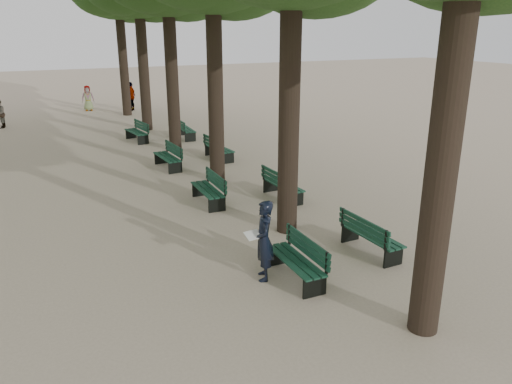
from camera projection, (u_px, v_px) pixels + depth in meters
name	position (u px, v px, depth m)	size (l,w,h in m)	color
ground	(293.00, 295.00, 10.00)	(120.00, 120.00, 0.00)	tan
bench_left_0	(296.00, 268.00, 10.55)	(0.60, 1.81, 0.92)	black
bench_left_1	(208.00, 195.00, 15.10)	(0.62, 1.81, 0.92)	black
bench_left_2	(168.00, 161.00, 18.84)	(0.69, 1.83, 0.92)	black
bench_left_3	(137.00, 136.00, 23.27)	(0.81, 1.86, 0.92)	black
bench_right_0	(371.00, 242.00, 11.80)	(0.62, 1.82, 0.92)	black
bench_right_1	(283.00, 190.00, 15.54)	(0.62, 1.82, 0.92)	black
bench_right_2	(219.00, 153.00, 20.16)	(0.71, 1.84, 0.92)	black
bench_right_3	(186.00, 133.00, 23.88)	(0.64, 1.82, 0.92)	black
man_with_map	(264.00, 241.00, 10.41)	(0.72, 0.78, 1.75)	black
pedestrian_c	(131.00, 96.00, 31.57)	(1.06, 0.36, 1.80)	#262628
pedestrian_d	(88.00, 98.00, 31.60)	(0.77, 0.32, 1.58)	#262628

